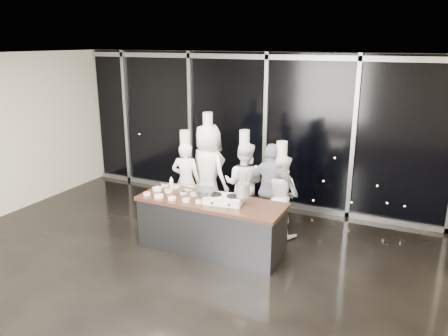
# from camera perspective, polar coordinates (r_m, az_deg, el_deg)

# --- Properties ---
(ground) EXTENTS (9.00, 9.00, 0.00)m
(ground) POSITION_cam_1_polar(r_m,az_deg,el_deg) (6.84, -5.23, -13.68)
(ground) COLOR black
(ground) RESTS_ON ground
(room_shell) EXTENTS (9.02, 7.02, 3.21)m
(room_shell) POSITION_cam_1_polar(r_m,az_deg,el_deg) (5.96, -4.32, 4.96)
(room_shell) COLOR beige
(room_shell) RESTS_ON ground
(window_wall) EXTENTS (8.90, 0.11, 3.20)m
(window_wall) POSITION_cam_1_polar(r_m,az_deg,el_deg) (9.22, 5.51, 4.88)
(window_wall) COLOR black
(window_wall) RESTS_ON ground
(demo_counter) EXTENTS (2.46, 0.86, 0.90)m
(demo_counter) POSITION_cam_1_polar(r_m,az_deg,el_deg) (7.34, -1.70, -7.49)
(demo_counter) COLOR #3A3A3F
(demo_counter) RESTS_ON ground
(stove) EXTENTS (0.65, 0.46, 0.14)m
(stove) POSITION_cam_1_polar(r_m,az_deg,el_deg) (7.03, 0.01, -4.09)
(stove) COLOR silver
(stove) RESTS_ON demo_counter
(frying_pan) EXTENTS (0.62, 0.39, 0.06)m
(frying_pan) POSITION_cam_1_polar(r_m,az_deg,el_deg) (7.10, -2.53, -2.99)
(frying_pan) COLOR slate
(frying_pan) RESTS_ON stove
(stock_pot) EXTENTS (0.25, 0.25, 0.22)m
(stock_pot) POSITION_cam_1_polar(r_m,az_deg,el_deg) (6.89, 2.51, -2.88)
(stock_pot) COLOR #A9A9AB
(stock_pot) RESTS_ON stove
(prep_bowls) EXTENTS (1.39, 0.72, 0.05)m
(prep_bowls) POSITION_cam_1_polar(r_m,az_deg,el_deg) (7.45, -5.86, -3.30)
(prep_bowls) COLOR silver
(prep_bowls) RESTS_ON demo_counter
(squeeze_bottle) EXTENTS (0.06, 0.06, 0.23)m
(squeeze_bottle) POSITION_cam_1_polar(r_m,az_deg,el_deg) (7.72, -6.89, -1.97)
(squeeze_bottle) COLOR white
(squeeze_bottle) RESTS_ON demo_counter
(chef_far_left) EXTENTS (0.63, 0.48, 1.78)m
(chef_far_left) POSITION_cam_1_polar(r_m,az_deg,el_deg) (8.56, -4.99, -1.53)
(chef_far_left) COLOR white
(chef_far_left) RESTS_ON ground
(chef_left) EXTENTS (1.08, 0.91, 2.11)m
(chef_left) POSITION_cam_1_polar(r_m,az_deg,el_deg) (8.58, -2.06, -0.39)
(chef_left) COLOR white
(chef_left) RESTS_ON ground
(chef_center) EXTENTS (0.86, 0.71, 1.84)m
(chef_center) POSITION_cam_1_polar(r_m,az_deg,el_deg) (8.28, 2.62, -1.99)
(chef_center) COLOR white
(chef_center) RESTS_ON ground
(guest) EXTENTS (1.03, 0.53, 1.69)m
(guest) POSITION_cam_1_polar(r_m,az_deg,el_deg) (7.85, 6.24, -2.88)
(guest) COLOR #131A36
(guest) RESTS_ON ground
(chef_right) EXTENTS (0.86, 0.75, 1.74)m
(chef_right) POSITION_cam_1_polar(r_m,az_deg,el_deg) (7.89, 7.35, -3.43)
(chef_right) COLOR white
(chef_right) RESTS_ON ground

